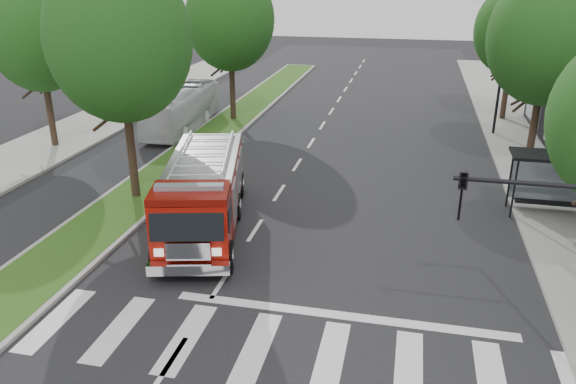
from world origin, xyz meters
The scene contains 13 objects.
ground centered at (0.00, 0.00, 0.00)m, with size 140.00×140.00×0.00m, color black.
sidewalk_right centered at (12.50, 10.00, 0.07)m, with size 5.00×80.00×0.15m, color gray.
sidewalk_left centered at (-14.50, 10.00, 0.07)m, with size 5.00×80.00×0.15m, color gray.
median centered at (-6.00, 18.00, 0.08)m, with size 3.00×50.00×0.15m.
bus_shelter centered at (11.20, 8.15, 2.04)m, with size 3.20×1.60×2.61m.
tree_right_mid centered at (11.50, 14.00, 6.49)m, with size 5.60×5.60×9.72m.
tree_right_far centered at (11.50, 24.00, 5.84)m, with size 5.00×5.00×8.73m.
tree_median_near centered at (-6.00, 6.00, 6.81)m, with size 5.80×5.80×10.16m.
tree_median_far centered at (-6.00, 20.00, 6.49)m, with size 5.60×5.60×9.72m.
tree_left_mid centered at (-14.00, 12.00, 6.16)m, with size 5.20×5.20×9.16m.
streetlight_right_far centered at (10.35, 20.00, 4.48)m, with size 2.11×0.20×8.00m.
fire_engine centered at (-1.95, 3.73, 1.44)m, with size 4.58×9.05×3.01m.
city_bus centered at (-8.50, 17.44, 1.25)m, with size 2.10×8.97×2.50m, color silver.
Camera 1 is at (5.53, -14.88, 9.43)m, focal length 35.00 mm.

